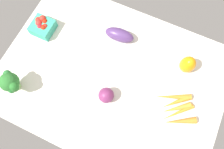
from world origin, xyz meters
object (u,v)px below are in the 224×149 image
at_px(eggplant, 119,35).
at_px(red_onion_center, 106,95).
at_px(broccoli_head, 11,83).
at_px(carrot_bunch, 176,108).
at_px(berry_basket, 43,26).
at_px(bell_pepper_orange, 188,64).

distance_m(eggplant, red_onion_center, 0.31).
xyz_separation_m(eggplant, broccoli_head, (-0.32, -0.43, 0.04)).
distance_m(carrot_bunch, berry_basket, 0.74).
bearing_deg(eggplant, broccoli_head, -131.86).
relative_size(carrot_bunch, broccoli_head, 1.75).
bearing_deg(berry_basket, carrot_bunch, -8.00).
relative_size(berry_basket, red_onion_center, 1.48).
bearing_deg(broccoli_head, red_onion_center, 18.62).
distance_m(red_onion_center, broccoli_head, 0.41).
height_order(eggplant, broccoli_head, broccoli_head).
bearing_deg(broccoli_head, bell_pepper_orange, 31.72).
relative_size(red_onion_center, broccoli_head, 0.58).
xyz_separation_m(red_onion_center, broccoli_head, (-0.39, -0.13, 0.04)).
relative_size(bell_pepper_orange, eggplant, 0.72).
xyz_separation_m(bell_pepper_orange, eggplant, (-0.34, 0.02, -0.02)).
height_order(red_onion_center, broccoli_head, broccoli_head).
distance_m(bell_pepper_orange, red_onion_center, 0.39).
xyz_separation_m(carrot_bunch, red_onion_center, (-0.30, -0.08, 0.02)).
bearing_deg(eggplant, bell_pepper_orange, -8.20).
bearing_deg(carrot_bunch, berry_basket, 172.00).
xyz_separation_m(carrot_bunch, berry_basket, (-0.74, 0.10, 0.02)).
relative_size(bell_pepper_orange, red_onion_center, 1.48).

